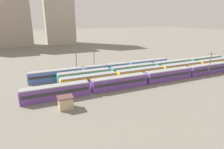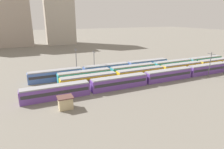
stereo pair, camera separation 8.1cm
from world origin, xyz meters
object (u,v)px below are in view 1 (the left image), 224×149
(train_track_3, at_px, (106,69))
(catenary_pole_0, at_px, (210,63))
(catenary_pole_3, at_px, (94,61))
(train_track_1, at_px, (199,65))
(catenary_pole_1, at_px, (76,61))
(signal_hut, at_px, (66,102))
(train_track_0, at_px, (168,75))
(train_track_2, at_px, (154,67))

(train_track_3, distance_m, catenary_pole_0, 37.89)
(catenary_pole_3, bearing_deg, train_track_1, -17.99)
(catenary_pole_1, bearing_deg, train_track_3, -14.24)
(catenary_pole_3, bearing_deg, catenary_pole_1, -178.84)
(catenary_pole_0, relative_size, signal_hut, 2.49)
(train_track_1, xyz_separation_m, catenary_pole_3, (-40.91, 13.28, 3.08))
(train_track_0, bearing_deg, signal_hut, -169.31)
(train_track_0, relative_size, catenary_pole_3, 10.52)
(train_track_1, relative_size, train_track_3, 2.02)
(catenary_pole_0, height_order, catenary_pole_1, catenary_pole_1)
(train_track_1, bearing_deg, train_track_2, 164.52)
(train_track_0, height_order, train_track_2, same)
(train_track_1, bearing_deg, catenary_pole_1, 164.63)
(train_track_2, bearing_deg, catenary_pole_3, 159.94)
(train_track_2, relative_size, signal_hut, 20.75)
(train_track_0, bearing_deg, catenary_pole_3, 138.08)
(train_track_0, distance_m, catenary_pole_0, 16.81)
(train_track_0, height_order, catenary_pole_3, catenary_pole_3)
(train_track_3, bearing_deg, train_track_1, -15.69)
(train_track_0, xyz_separation_m, train_track_2, (1.55, 10.40, 0.00))
(train_track_1, relative_size, signal_hut, 31.25)
(train_track_3, distance_m, signal_hut, 30.12)
(train_track_0, relative_size, train_track_2, 1.25)
(catenary_pole_0, relative_size, catenary_pole_1, 0.88)
(train_track_0, xyz_separation_m, catenary_pole_0, (16.27, -2.83, 3.11))
(train_track_2, xyz_separation_m, train_track_3, (-18.24, 5.20, -0.00))
(train_track_1, height_order, catenary_pole_0, catenary_pole_0)
(train_track_3, distance_m, catenary_pole_3, 5.74)
(train_track_3, height_order, signal_hut, train_track_3)
(train_track_0, bearing_deg, train_track_2, 81.52)
(train_track_2, height_order, catenary_pole_0, catenary_pole_0)
(train_track_0, height_order, catenary_pole_0, catenary_pole_0)
(train_track_2, bearing_deg, train_track_3, 164.09)
(train_track_1, relative_size, train_track_2, 1.51)
(train_track_3, xyz_separation_m, catenary_pole_3, (-3.89, 2.88, 3.08))
(train_track_2, height_order, catenary_pole_3, catenary_pole_3)
(train_track_1, xyz_separation_m, catenary_pole_1, (-47.83, 13.14, 3.76))
(train_track_0, bearing_deg, train_track_3, 136.94)
(train_track_1, height_order, train_track_3, same)
(train_track_3, bearing_deg, train_track_2, -15.91)
(catenary_pole_0, xyz_separation_m, catenary_pole_1, (-43.78, 21.17, 0.65))
(train_track_0, distance_m, signal_hut, 37.33)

